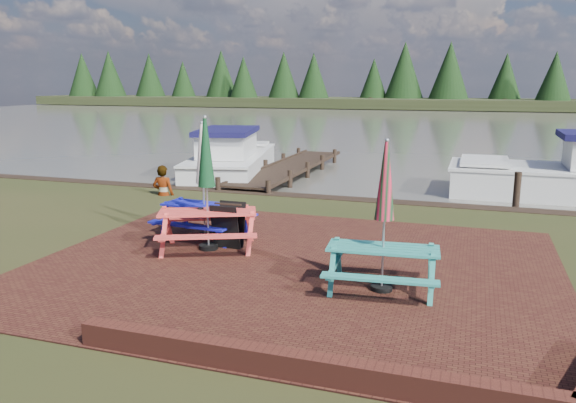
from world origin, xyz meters
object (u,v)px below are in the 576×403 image
at_px(picnic_table_blue, 204,199).
at_px(chalkboard, 228,225).
at_px(jetty, 289,168).
at_px(picnic_table_red, 207,205).
at_px(person, 162,166).
at_px(picnic_table_teal, 383,240).
at_px(boat_jetty, 231,161).

bearing_deg(picnic_table_blue, chalkboard, -27.17).
bearing_deg(jetty, chalkboard, -78.42).
distance_m(picnic_table_red, jetty, 10.01).
relative_size(jetty, person, 5.33).
height_order(picnic_table_teal, person, picnic_table_teal).
height_order(boat_jetty, person, person).
bearing_deg(picnic_table_teal, chalkboard, 151.81).
height_order(jetty, boat_jetty, boat_jetty).
distance_m(jetty, person, 5.83).
relative_size(picnic_table_teal, person, 1.37).
height_order(jetty, person, person).
height_order(picnic_table_blue, boat_jetty, picnic_table_blue).
bearing_deg(boat_jetty, jetty, 9.95).
bearing_deg(boat_jetty, picnic_table_teal, -68.07).
xyz_separation_m(chalkboard, person, (-3.94, 4.18, 0.39)).
bearing_deg(person, jetty, -116.91).
bearing_deg(boat_jetty, picnic_table_blue, -82.35).
height_order(picnic_table_teal, chalkboard, picnic_table_teal).
distance_m(picnic_table_teal, jetty, 12.14).
relative_size(picnic_table_red, picnic_table_blue, 1.07).
height_order(picnic_table_red, chalkboard, picnic_table_red).
relative_size(boat_jetty, person, 4.15).
bearing_deg(picnic_table_teal, person, 136.93).
bearing_deg(boat_jetty, picnic_table_red, -81.42).
distance_m(picnic_table_teal, picnic_table_blue, 4.36).
bearing_deg(picnic_table_red, picnic_table_teal, -41.03).
relative_size(chalkboard, boat_jetty, 0.13).
distance_m(picnic_table_blue, boat_jetty, 8.90).
distance_m(boat_jetty, person, 4.65).
height_order(chalkboard, boat_jetty, boat_jetty).
height_order(picnic_table_teal, jetty, picnic_table_teal).
bearing_deg(boat_jetty, person, -103.64).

